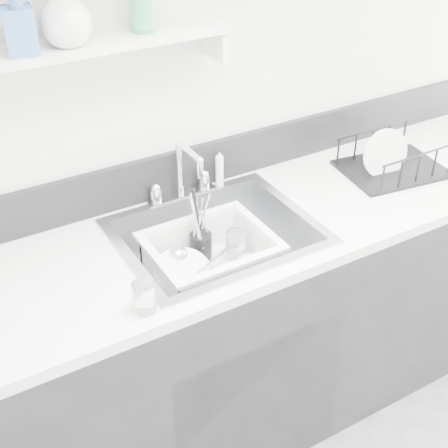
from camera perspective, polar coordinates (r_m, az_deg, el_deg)
counter_run at (r=2.33m, az=-0.63°, el=-10.11°), size 3.20×0.62×0.92m
backsplash at (r=2.22m, az=-4.56°, el=4.73°), size 3.20×0.02×0.16m
sink at (r=2.09m, az=-0.69°, el=-2.77°), size 0.64×0.52×0.20m
faucet at (r=2.19m, az=-3.92°, el=3.71°), size 0.26×0.18×0.23m
side_sprayer at (r=2.26m, az=-0.41°, el=5.06°), size 0.03×0.03×0.14m
wall_shelf at (r=1.85m, az=-14.41°, el=15.02°), size 1.00×0.16×0.12m
wash_tub at (r=2.07m, az=-1.25°, el=-3.25°), size 0.47×0.42×0.16m
plate_stack at (r=2.06m, az=-3.51°, el=-4.86°), size 0.23×0.22×0.09m
utensil_cup at (r=2.15m, az=-2.15°, el=-1.82°), size 0.08×0.08×0.26m
ladle at (r=2.07m, az=-2.43°, el=-3.93°), size 0.25×0.30×0.08m
tumbler_in_tub at (r=2.15m, az=1.10°, el=-1.92°), size 0.09×0.09×0.10m
tumbler_counter at (r=1.72m, az=-7.32°, el=-6.66°), size 0.08×0.08×0.09m
dish_rack at (r=2.45m, az=15.29°, el=6.10°), size 0.41×0.33×0.13m
bowl_small at (r=2.12m, az=2.47°, el=-3.80°), size 0.12×0.12×0.03m
soap_bottle_b at (r=1.77m, az=-18.34°, el=17.36°), size 0.09×0.10×0.18m
soap_bottle_c at (r=1.80m, az=-14.34°, el=18.23°), size 0.16×0.16×0.18m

